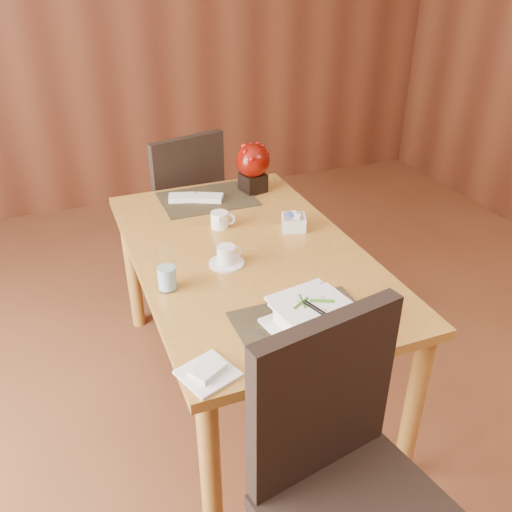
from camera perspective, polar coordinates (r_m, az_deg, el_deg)
name	(u,v)px	position (r m, az deg, el deg)	size (l,w,h in m)	color
ground	(303,487)	(2.31, 4.95, -23.04)	(6.00, 6.00, 0.00)	brown
back_wall	(126,16)	(4.30, -13.51, 23.36)	(5.00, 0.02, 2.80)	brown
dining_table	(247,270)	(2.28, -0.94, -1.52)	(0.90, 1.50, 0.75)	#B57D32
placemat_near	(306,326)	(1.81, 5.29, -7.32)	(0.45, 0.33, 0.01)	black
placemat_far	(207,199)	(2.69, -5.13, 6.01)	(0.45, 0.33, 0.01)	black
soup_setting	(312,318)	(1.76, 5.95, -6.53)	(0.29, 0.29, 0.10)	white
coffee_cup	(226,257)	(2.12, -3.14, -0.08)	(0.14, 0.14, 0.08)	white
water_glass	(166,269)	(1.96, -9.43, -1.37)	(0.07, 0.07, 0.17)	silver
creamer_jug	(220,220)	(2.40, -3.86, 3.81)	(0.10, 0.10, 0.07)	white
sugar_caddy	(294,222)	(2.39, 3.98, 3.54)	(0.10, 0.10, 0.06)	white
berry_decor	(253,165)	(2.73, -0.33, 9.57)	(0.17, 0.17, 0.25)	black
napkins_far	(197,198)	(2.68, -6.18, 6.12)	(0.26, 0.09, 0.02)	white
bread_plate	(208,374)	(1.63, -5.09, -12.23)	(0.15, 0.15, 0.01)	white
near_chair	(348,477)	(1.61, 9.62, -21.99)	(0.56, 0.57, 1.04)	black
far_chair	(181,203)	(3.17, -7.93, 5.53)	(0.55, 0.55, 0.97)	black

